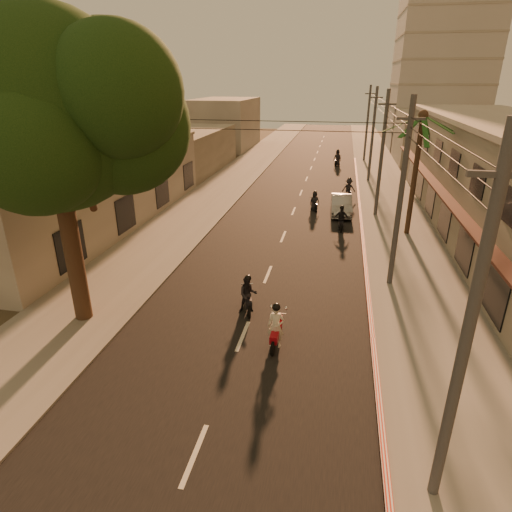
% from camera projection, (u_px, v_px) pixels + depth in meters
% --- Properties ---
extents(ground, '(160.00, 160.00, 0.00)m').
position_uv_depth(ground, '(231.00, 366.00, 15.39)').
color(ground, '#383023').
rests_on(ground, ground).
extents(road, '(10.00, 140.00, 0.02)m').
position_uv_depth(road, '(294.00, 211.00, 33.52)').
color(road, black).
rests_on(road, ground).
extents(sidewalk_right, '(5.00, 140.00, 0.12)m').
position_uv_depth(sidewalk_right, '(393.00, 216.00, 32.16)').
color(sidewalk_right, slate).
rests_on(sidewalk_right, ground).
extents(sidewalk_left, '(5.00, 140.00, 0.12)m').
position_uv_depth(sidewalk_left, '(202.00, 205.00, 34.84)').
color(sidewalk_left, slate).
rests_on(sidewalk_left, ground).
extents(curb_stripe, '(0.20, 60.00, 0.20)m').
position_uv_depth(curb_stripe, '(362.00, 235.00, 28.04)').
color(curb_stripe, red).
rests_on(curb_stripe, ground).
extents(shophouse_row, '(8.80, 34.20, 7.30)m').
position_uv_depth(shophouse_row, '(505.00, 178.00, 27.82)').
color(shophouse_row, gray).
rests_on(shophouse_row, ground).
extents(left_building, '(8.20, 24.20, 5.20)m').
position_uv_depth(left_building, '(84.00, 188.00, 29.59)').
color(left_building, '#ACA79B').
rests_on(left_building, ground).
extents(distant_tower, '(12.10, 12.10, 28.00)m').
position_uv_depth(distant_tower, '(445.00, 44.00, 57.95)').
color(distant_tower, '#B7B5B2').
rests_on(distant_tower, ground).
extents(broadleaf_tree, '(9.60, 8.70, 12.10)m').
position_uv_depth(broadleaf_tree, '(61.00, 112.00, 15.28)').
color(broadleaf_tree, black).
rests_on(broadleaf_tree, ground).
extents(palm_tree, '(5.00, 5.00, 8.20)m').
position_uv_depth(palm_tree, '(422.00, 123.00, 25.74)').
color(palm_tree, black).
rests_on(palm_tree, ground).
extents(utility_poles, '(1.20, 48.26, 9.00)m').
position_uv_depth(utility_poles, '(385.00, 126.00, 29.92)').
color(utility_poles, '#38383A').
rests_on(utility_poles, ground).
extents(filler_right, '(8.00, 14.00, 6.00)m').
position_uv_depth(filler_right, '(431.00, 137.00, 52.54)').
color(filler_right, '#ACA79B').
rests_on(filler_right, ground).
extents(filler_left_near, '(8.00, 14.00, 4.40)m').
position_uv_depth(filler_left_near, '(184.00, 151.00, 47.88)').
color(filler_left_near, '#ACA79B').
rests_on(filler_left_near, ground).
extents(filler_left_far, '(8.00, 14.00, 7.00)m').
position_uv_depth(filler_left_far, '(225.00, 123.00, 63.70)').
color(filler_left_far, '#ACA79B').
rests_on(filler_left_far, ground).
extents(scooter_red, '(0.72, 1.91, 1.88)m').
position_uv_depth(scooter_red, '(276.00, 328.00, 16.29)').
color(scooter_red, black).
rests_on(scooter_red, ground).
extents(scooter_mid_a, '(1.16, 1.76, 1.77)m').
position_uv_depth(scooter_mid_a, '(248.00, 295.00, 18.77)').
color(scooter_mid_a, black).
rests_on(scooter_mid_a, ground).
extents(scooter_mid_b, '(1.02, 1.77, 1.74)m').
position_uv_depth(scooter_mid_b, '(341.00, 219.00, 29.07)').
color(scooter_mid_b, black).
rests_on(scooter_mid_b, ground).
extents(scooter_far_a, '(1.02, 1.59, 1.61)m').
position_uv_depth(scooter_far_a, '(315.00, 202.00, 33.40)').
color(scooter_far_a, black).
rests_on(scooter_far_a, ground).
extents(scooter_far_b, '(1.31, 1.87, 1.84)m').
position_uv_depth(scooter_far_b, '(349.00, 189.00, 36.85)').
color(scooter_far_b, black).
rests_on(scooter_far_b, ground).
extents(parked_car, '(1.91, 4.49, 1.43)m').
position_uv_depth(parked_car, '(341.00, 205.00, 32.59)').
color(parked_car, '#96989E').
rests_on(parked_car, ground).
extents(scooter_far_c, '(1.15, 1.95, 1.95)m').
position_uv_depth(scooter_far_c, '(337.00, 158.00, 50.81)').
color(scooter_far_c, black).
rests_on(scooter_far_c, ground).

